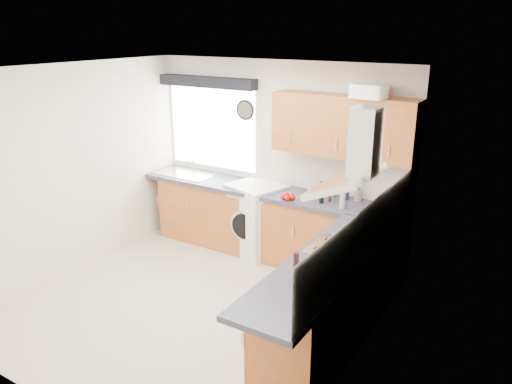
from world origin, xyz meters
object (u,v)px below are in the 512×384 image
Objects in this scene: oven at (336,295)px; washing_machine at (257,219)px; upper_cabinets at (344,126)px; extractor_hood at (355,162)px.

oven is 0.90× the size of washing_machine.
oven is 0.50× the size of upper_cabinets.
extractor_hood is 2.50m from washing_machine.
extractor_hood is 0.83× the size of washing_machine.
extractor_hood is at bearing -63.87° from upper_cabinets.
extractor_hood is 1.48m from upper_cabinets.
extractor_hood is at bearing -0.00° from oven.
upper_cabinets is 1.73m from washing_machine.
extractor_hood reaches higher than oven.
oven is 2.05m from washing_machine.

